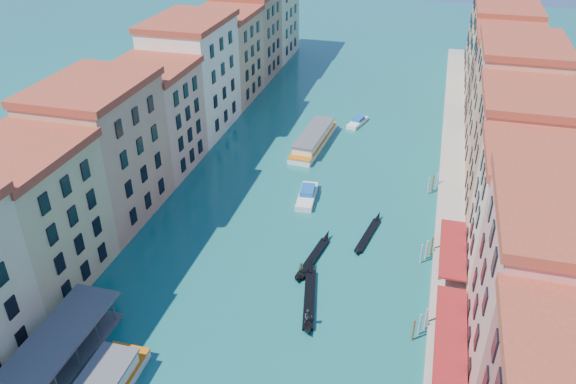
{
  "coord_description": "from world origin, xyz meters",
  "views": [
    {
      "loc": [
        16.99,
        -21.04,
        44.65
      ],
      "look_at": [
        0.61,
        39.89,
        7.36
      ],
      "focal_mm": 35.0,
      "sensor_mm": 36.0,
      "label": 1
    }
  ],
  "objects_px": {
    "vaporetto_stop": "(59,356)",
    "vaporetto_far": "(314,139)",
    "gondola_right": "(309,299)",
    "gondola_fore": "(313,257)"
  },
  "relations": [
    {
      "from": "vaporetto_far",
      "to": "gondola_fore",
      "type": "distance_m",
      "value": 34.46
    },
    {
      "from": "vaporetto_far",
      "to": "vaporetto_stop",
      "type": "bearing_deg",
      "value": -98.97
    },
    {
      "from": "vaporetto_far",
      "to": "gondola_fore",
      "type": "bearing_deg",
      "value": -73.21
    },
    {
      "from": "vaporetto_stop",
      "to": "gondola_right",
      "type": "bearing_deg",
      "value": 35.56
    },
    {
      "from": "gondola_fore",
      "to": "gondola_right",
      "type": "height_order",
      "value": "gondola_right"
    },
    {
      "from": "vaporetto_stop",
      "to": "vaporetto_far",
      "type": "distance_m",
      "value": 59.16
    },
    {
      "from": "vaporetto_far",
      "to": "gondola_fore",
      "type": "relative_size",
      "value": 1.51
    },
    {
      "from": "vaporetto_stop",
      "to": "gondola_fore",
      "type": "bearing_deg",
      "value": 48.86
    },
    {
      "from": "vaporetto_far",
      "to": "gondola_right",
      "type": "bearing_deg",
      "value": -73.71
    },
    {
      "from": "vaporetto_stop",
      "to": "gondola_right",
      "type": "distance_m",
      "value": 27.54
    }
  ]
}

